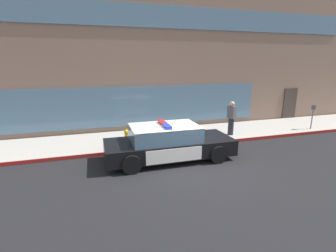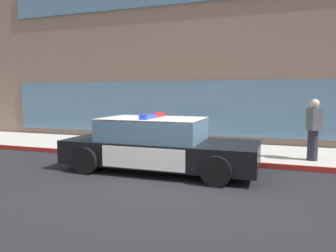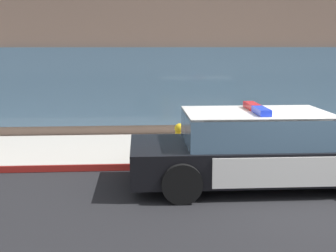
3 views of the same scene
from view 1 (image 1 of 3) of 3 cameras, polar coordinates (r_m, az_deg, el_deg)
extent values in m
plane|color=black|center=(9.50, 5.98, -8.83)|extent=(48.00, 48.00, 0.00)
cube|color=#B2ADA3|center=(12.59, -0.26, -2.49)|extent=(48.00, 3.10, 0.15)
cube|color=maroon|center=(11.18, 2.07, -4.71)|extent=(28.80, 0.04, 0.14)
cube|color=#7A6051|center=(19.54, -2.85, 15.62)|extent=(25.13, 11.60, 8.31)
cube|color=slate|center=(13.42, -9.05, 4.43)|extent=(15.08, 0.08, 2.10)
cube|color=#382D28|center=(18.22, 26.06, 4.48)|extent=(1.00, 0.08, 2.10)
cube|color=slate|center=(14.15, 3.43, 23.53)|extent=(21.11, 0.08, 1.10)
cube|color=black|center=(9.83, 0.34, -4.80)|extent=(4.99, 1.90, 0.60)
cube|color=silver|center=(10.34, 8.84, -3.04)|extent=(1.71, 1.85, 0.05)
cube|color=silver|center=(9.44, -9.87, -4.79)|extent=(1.41, 1.84, 0.05)
cube|color=silver|center=(10.67, -1.67, -3.25)|extent=(2.09, 0.04, 0.51)
cube|color=silver|center=(8.95, 1.53, -6.78)|extent=(2.09, 0.04, 0.51)
cube|color=yellow|center=(10.68, -1.69, -3.22)|extent=(0.22, 0.01, 0.26)
cube|color=slate|center=(9.60, -0.79, -1.70)|extent=(2.60, 1.70, 0.60)
cube|color=silver|center=(9.53, -0.79, -0.03)|extent=(2.60, 1.70, 0.04)
cube|color=red|center=(9.82, -1.34, 0.90)|extent=(0.20, 0.64, 0.11)
cube|color=blue|center=(9.19, -0.22, -0.05)|extent=(0.20, 0.64, 0.11)
cylinder|color=black|center=(11.26, 6.96, -3.24)|extent=(0.68, 0.22, 0.68)
cylinder|color=black|center=(9.68, 11.42, -6.43)|extent=(0.68, 0.22, 0.68)
cylinder|color=black|center=(10.43, -9.89, -4.80)|extent=(0.68, 0.22, 0.68)
cylinder|color=black|center=(8.70, -8.33, -8.73)|extent=(0.68, 0.22, 0.68)
cylinder|color=gold|center=(11.24, -9.36, -4.13)|extent=(0.28, 0.28, 0.10)
cylinder|color=gold|center=(11.15, -9.42, -2.79)|extent=(0.19, 0.19, 0.45)
sphere|color=gold|center=(11.07, -9.48, -1.35)|extent=(0.22, 0.22, 0.22)
cylinder|color=#B21E19|center=(11.05, -9.49, -0.96)|extent=(0.06, 0.06, 0.05)
cylinder|color=#B21E19|center=(11.01, -9.32, -2.89)|extent=(0.09, 0.10, 0.09)
cylinder|color=#B21E19|center=(11.28, -9.52, -2.47)|extent=(0.09, 0.10, 0.09)
cylinder|color=#B21E19|center=(11.18, -8.65, -2.81)|extent=(0.10, 0.12, 0.12)
cylinder|color=#23232D|center=(13.00, 14.19, -0.10)|extent=(0.28, 0.28, 0.85)
cube|color=#4C4C51|center=(12.84, 14.39, 3.07)|extent=(0.38, 0.47, 0.62)
sphere|color=beige|center=(12.77, 14.51, 4.97)|extent=(0.24, 0.24, 0.24)
cylinder|color=slate|center=(15.78, 30.08, 1.36)|extent=(0.06, 0.06, 1.10)
cube|color=#474C51|center=(15.66, 30.39, 3.75)|extent=(0.12, 0.18, 0.24)
camera|label=2|loc=(5.95, 55.92, -9.07)|focal=32.98mm
camera|label=3|loc=(1.40, 8.90, -39.46)|focal=49.09mm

